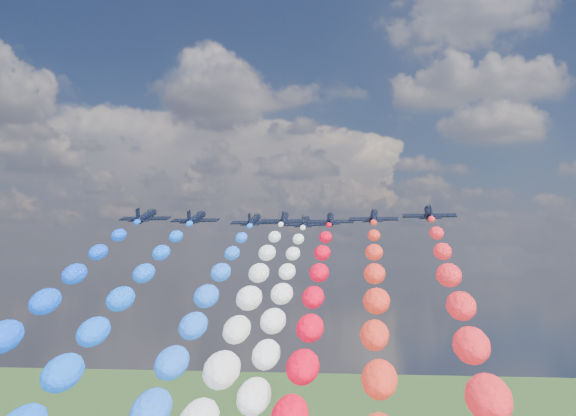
# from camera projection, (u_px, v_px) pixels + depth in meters

# --- Properties ---
(jet_0) EXTENTS (9.83, 13.31, 5.97)m
(jet_0) POSITION_uv_depth(u_px,v_px,m) (146.00, 216.00, 137.73)
(jet_0) COLOR black
(jet_1) EXTENTS (10.38, 13.70, 5.97)m
(jet_1) POSITION_uv_depth(u_px,v_px,m) (196.00, 218.00, 143.90)
(jet_1) COLOR black
(jet_2) EXTENTS (10.07, 13.48, 5.97)m
(jet_2) POSITION_uv_depth(u_px,v_px,m) (254.00, 221.00, 152.18)
(jet_2) COLOR black
(trail_2) EXTENTS (5.69, 127.35, 55.87)m
(trail_2) POSITION_uv_depth(u_px,v_px,m) (162.00, 411.00, 84.78)
(trail_2) COLOR blue
(jet_3) EXTENTS (10.30, 13.64, 5.97)m
(jet_3) POSITION_uv_depth(u_px,v_px,m) (284.00, 219.00, 146.10)
(jet_3) COLOR black
(jet_4) EXTENTS (9.73, 13.23, 5.97)m
(jet_4) POSITION_uv_depth(u_px,v_px,m) (305.00, 223.00, 159.91)
(jet_4) COLOR black
(trail_4) EXTENTS (5.69, 127.35, 55.87)m
(trail_4) POSITION_uv_depth(u_px,v_px,m) (258.00, 398.00, 92.50)
(trail_4) COLOR white
(jet_5) EXTENTS (10.26, 13.61, 5.97)m
(jet_5) POSITION_uv_depth(u_px,v_px,m) (330.00, 220.00, 148.34)
(jet_5) COLOR black
(jet_6) EXTENTS (10.14, 13.52, 5.97)m
(jet_6) POSITION_uv_depth(u_px,v_px,m) (374.00, 217.00, 139.21)
(jet_6) COLOR black
(jet_7) EXTENTS (10.02, 13.44, 5.97)m
(jet_7) POSITION_uv_depth(u_px,v_px,m) (429.00, 213.00, 128.82)
(jet_7) COLOR black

